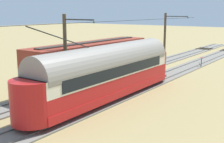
% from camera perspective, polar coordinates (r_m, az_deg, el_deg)
% --- Properties ---
extents(ground_plane, '(220.00, 220.00, 0.00)m').
position_cam_1_polar(ground_plane, '(28.04, 1.34, -2.43)').
color(ground_plane, '#9E8956').
extents(track_streetcar_siding, '(2.80, 80.00, 0.18)m').
position_cam_1_polar(track_streetcar_siding, '(27.17, 5.46, -2.82)').
color(track_streetcar_siding, slate).
rests_on(track_streetcar_siding, ground).
extents(track_adjacent_siding, '(2.80, 80.00, 0.18)m').
position_cam_1_polar(track_adjacent_siding, '(29.50, -1.77, -1.62)').
color(track_adjacent_siding, slate).
rests_on(track_adjacent_siding, ground).
extents(vintage_streetcar, '(2.65, 17.10, 5.83)m').
position_cam_1_polar(vintage_streetcar, '(22.60, -0.84, 0.03)').
color(vintage_streetcar, red).
rests_on(vintage_streetcar, ground).
extents(boxcar_adjacent, '(2.96, 14.55, 3.85)m').
position_cam_1_polar(boxcar_adjacent, '(27.82, -3.84, 1.99)').
color(boxcar_adjacent, maroon).
rests_on(boxcar_adjacent, ground).
extents(catenary_pole_foreground, '(3.09, 0.28, 6.58)m').
position_cam_1_polar(catenary_pole_foreground, '(37.32, 10.28, 6.28)').
color(catenary_pole_foreground, '#4C3D28').
rests_on(catenary_pole_foreground, ground).
extents(catenary_pole_mid_near, '(3.09, 0.28, 6.58)m').
position_cam_1_polar(catenary_pole_mid_near, '(22.97, -8.82, 3.13)').
color(catenary_pole_mid_near, '#4C3D28').
rests_on(catenary_pole_mid_near, ground).
extents(switch_stand, '(0.50, 0.30, 1.24)m').
position_cam_1_polar(switch_stand, '(37.98, 16.85, 1.85)').
color(switch_stand, black).
rests_on(switch_stand, ground).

